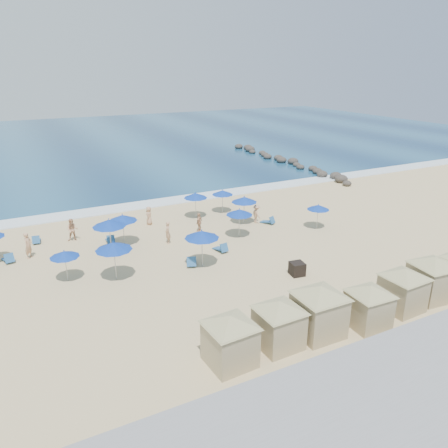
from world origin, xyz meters
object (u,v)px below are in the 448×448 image
(beachgoer_2, at_px, (199,222))
(beachgoer_3, at_px, (256,214))
(umbrella_1, at_px, (64,254))
(beachgoer_5, at_px, (168,233))
(umbrella_8, at_px, (239,212))
(umbrella_5, at_px, (109,223))
(cabana_5, at_px, (433,272))
(cabana_0, at_px, (230,334))
(beachgoer_4, at_px, (149,216))
(cabana_3, at_px, (369,301))
(umbrella_4, at_px, (122,218))
(rock_jetty, at_px, (285,161))
(beachgoer_1, at_px, (72,230))
(trash_bin, at_px, (297,269))
(umbrella_9, at_px, (223,192))
(cabana_2, at_px, (319,304))
(umbrella_11, at_px, (318,207))
(cabana_1, at_px, (279,318))
(umbrella_3, at_px, (114,246))
(beachgoer_0, at_px, (28,245))
(umbrella_7, at_px, (196,195))
(cabana_4, at_px, (404,284))
(umbrella_6, at_px, (202,234))

(beachgoer_2, xyz_separation_m, beachgoer_3, (5.19, -0.41, 0.02))
(umbrella_1, xyz_separation_m, beachgoer_5, (7.78, 2.89, -0.96))
(umbrella_8, bearing_deg, umbrella_5, 172.25)
(cabana_5, xyz_separation_m, beachgoer_3, (-2.28, 15.66, -0.84))
(umbrella_1, xyz_separation_m, umbrella_5, (3.48, 2.87, 0.53))
(cabana_0, relative_size, beachgoer_4, 2.75)
(umbrella_8, bearing_deg, cabana_3, -90.58)
(umbrella_4, bearing_deg, rock_jetty, 33.78)
(beachgoer_1, xyz_separation_m, beachgoer_2, (9.50, -2.58, -0.10))
(trash_bin, relative_size, beachgoer_2, 0.55)
(umbrella_9, xyz_separation_m, beachgoer_5, (-7.04, -4.66, -1.05))
(cabana_2, distance_m, umbrella_1, 15.70)
(umbrella_11, bearing_deg, cabana_1, -134.76)
(umbrella_5, relative_size, umbrella_9, 1.23)
(umbrella_8, relative_size, beachgoer_4, 1.51)
(rock_jetty, xyz_separation_m, umbrella_3, (-29.32, -23.65, 1.91))
(rock_jetty, xyz_separation_m, umbrella_11, (-12.17, -22.11, 1.46))
(cabana_5, bearing_deg, umbrella_5, 135.29)
(cabana_1, xyz_separation_m, beachgoer_0, (-9.84, 16.53, -0.59))
(trash_bin, xyz_separation_m, beachgoer_0, (-15.16, 10.78, 0.51))
(cabana_5, xyz_separation_m, umbrella_3, (-15.64, 10.67, 0.63))
(umbrella_11, distance_m, beachgoer_1, 19.60)
(rock_jetty, relative_size, cabana_5, 5.85)
(beachgoer_3, height_order, beachgoer_5, beachgoer_5)
(beachgoer_4, bearing_deg, cabana_0, 25.22)
(cabana_3, bearing_deg, cabana_1, 172.56)
(trash_bin, height_order, umbrella_9, umbrella_9)
(trash_bin, xyz_separation_m, cabana_2, (-2.99, -5.82, 1.26))
(umbrella_8, height_order, beachgoer_1, umbrella_8)
(rock_jetty, distance_m, umbrella_8, 28.18)
(cabana_2, distance_m, umbrella_9, 19.89)
(umbrella_3, distance_m, umbrella_7, 12.62)
(cabana_2, distance_m, cabana_4, 5.62)
(umbrella_4, xyz_separation_m, beachgoer_4, (3.07, 3.44, -1.35))
(cabana_1, height_order, umbrella_7, cabana_1)
(beachgoer_0, bearing_deg, beachgoer_1, -24.77)
(cabana_1, distance_m, beachgoer_4, 19.29)
(cabana_4, height_order, beachgoer_3, cabana_4)
(trash_bin, distance_m, umbrella_6, 6.59)
(cabana_3, relative_size, cabana_4, 0.94)
(umbrella_1, relative_size, umbrella_7, 0.88)
(cabana_4, distance_m, umbrella_11, 12.97)
(beachgoer_1, relative_size, beachgoer_3, 1.10)
(cabana_5, bearing_deg, umbrella_11, 82.92)
(beachgoer_3, bearing_deg, rock_jetty, -39.17)
(umbrella_11, height_order, beachgoer_0, umbrella_11)
(cabana_0, bearing_deg, umbrella_9, 63.89)
(cabana_0, bearing_deg, cabana_4, -1.05)
(cabana_0, distance_m, cabana_1, 2.69)
(umbrella_8, bearing_deg, cabana_2, -102.24)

